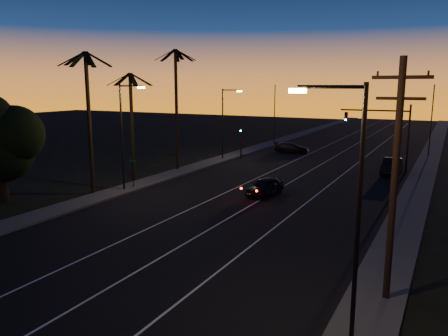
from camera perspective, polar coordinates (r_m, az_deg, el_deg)
The scene contains 21 objects.
road at distance 41.44m, azimuth 8.11°, elevation -1.74°, with size 20.00×170.00×0.01m, color black.
sidewalk_left at distance 46.30m, azimuth -5.04°, elevation -0.27°, with size 2.40×170.00×0.16m, color #3B3B38.
sidewalk_right at distance 39.23m, azimuth 23.71°, elevation -3.16°, with size 2.40×170.00×0.16m, color #3B3B38.
lane_stripe_left at distance 42.51m, azimuth 4.30°, elevation -1.33°, with size 0.12×160.00×0.01m, color silver.
lane_stripe_mid at distance 41.28m, azimuth 8.76°, elevation -1.80°, with size 0.12×160.00×0.01m, color silver.
lane_stripe_right at distance 40.31m, azimuth 13.47°, elevation -2.27°, with size 0.12×160.00×0.01m, color silver.
palm_near at distance 36.99m, azimuth -17.28°, elevation 7.45°, with size 4.25×4.16×11.53m.
palm_mid at distance 41.88m, azimuth -11.98°, elevation 6.90°, with size 4.25×4.16×10.03m.
palm_far at distance 46.02m, azimuth -6.26°, elevation 9.09°, with size 4.25×4.16×12.53m.
streetlight_left_near at distance 37.30m, azimuth -12.88°, elevation 4.98°, with size 2.55×0.26×9.00m.
streetlight_left_far at distance 52.25m, azimuth 0.13°, elevation 6.54°, with size 2.55×0.26×8.50m.
streetlight_right_near at distance 14.87m, azimuth 16.16°, elevation -3.60°, with size 2.55×0.26×9.00m.
street_sign at distance 38.64m, azimuth -11.81°, elevation -0.28°, with size 0.70×0.06×2.60m.
utility_pole at distance 18.61m, azimuth 21.40°, elevation -1.10°, with size 2.20×0.28×10.00m.
signal_mast at distance 48.74m, azimuth 20.27°, elevation 5.25°, with size 7.10×0.41×7.00m.
signal_post at distance 53.69m, azimuth 2.24°, elevation 4.32°, with size 0.28×0.37×4.20m.
far_pole_left at distance 67.88m, azimuth 6.61°, elevation 6.97°, with size 0.14×0.14×9.00m, color black.
far_pole_right at distance 60.37m, azimuth 25.45°, elevation 5.54°, with size 0.14×0.14×9.00m, color black.
lead_car at distance 36.01m, azimuth 5.38°, elevation -2.42°, with size 2.24×4.82×1.42m.
right_car at distance 47.22m, azimuth 21.08°, elevation 0.19°, with size 1.78×4.98×1.64m.
cross_car at distance 59.02m, azimuth 8.81°, elevation 2.62°, with size 4.77×2.47×1.32m.
Camera 1 is at (13.49, -8.16, 8.90)m, focal length 35.00 mm.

